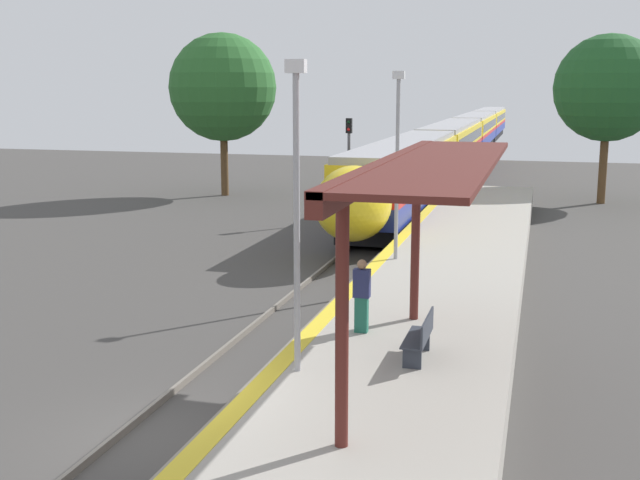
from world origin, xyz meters
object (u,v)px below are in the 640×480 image
object	(u,v)px
railway_signal	(349,159)
lamppost_near	(297,199)
lamppost_mid	(397,154)
platform_bench	(421,336)
person_waiting	(362,295)
train	(464,138)

from	to	relation	value
railway_signal	lamppost_near	size ratio (longest dim) A/B	0.85
lamppost_mid	lamppost_near	bearing A→B (deg)	-90.00
platform_bench	person_waiting	distance (m)	2.13
lamppost_mid	train	bearing A→B (deg)	92.82
lamppost_near	lamppost_mid	distance (m)	10.47
train	platform_bench	xyz separation A→B (m)	(4.35, -53.74, -0.64)
person_waiting	railway_signal	xyz separation A→B (m)	(-5.18, 20.40, 1.09)
railway_signal	lamppost_mid	xyz separation A→B (m)	(4.54, -12.63, 1.35)
train	railway_signal	bearing A→B (deg)	-94.22
railway_signal	lamppost_near	distance (m)	23.58
train	person_waiting	size ratio (longest dim) A/B	52.54
train	platform_bench	distance (m)	53.92
lamppost_mid	platform_bench	bearing A→B (deg)	-76.82
train	railway_signal	world-z (taller)	railway_signal
platform_bench	railway_signal	distance (m)	22.90
person_waiting	railway_signal	bearing A→B (deg)	104.25
railway_signal	lamppost_mid	size ratio (longest dim) A/B	0.85
platform_bench	lamppost_mid	xyz separation A→B (m)	(-2.16, 9.22, 2.81)
platform_bench	person_waiting	bearing A→B (deg)	136.44
person_waiting	lamppost_near	size ratio (longest dim) A/B	0.28
train	person_waiting	xyz separation A→B (m)	(2.83, -52.29, -0.27)
train	lamppost_mid	distance (m)	44.63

